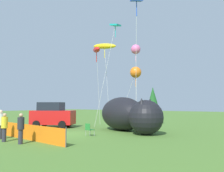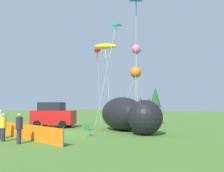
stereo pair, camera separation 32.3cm
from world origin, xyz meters
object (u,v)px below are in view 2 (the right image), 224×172
object	(u,v)px
folding_chair	(88,129)
kite_red_lizard	(97,50)
kite_yellow_hero	(105,46)
kite_teal_diamond	(116,27)
kite_orange_flower	(136,72)
spectator_in_green_shirt	(3,126)
kite_blue_box	(136,3)
parked_car	(53,115)
spectator_in_grey_shirt	(0,123)
spectator_in_yellow_shirt	(19,127)
inflatable_cat	(127,115)
kite_pink_octopus	(136,49)

from	to	relation	value
folding_chair	kite_red_lizard	world-z (taller)	kite_red_lizard
kite_yellow_hero	kite_teal_diamond	world-z (taller)	kite_teal_diamond
folding_chair	kite_orange_flower	world-z (taller)	kite_orange_flower
spectator_in_green_shirt	kite_teal_diamond	distance (m)	15.86
spectator_in_green_shirt	kite_blue_box	world-z (taller)	kite_blue_box
parked_car	kite_blue_box	bearing A→B (deg)	-22.38
kite_blue_box	kite_teal_diamond	bearing A→B (deg)	139.41
parked_car	spectator_in_green_shirt	distance (m)	8.72
spectator_in_green_shirt	kite_orange_flower	bearing A→B (deg)	79.99
spectator_in_grey_shirt	kite_orange_flower	distance (m)	11.98
parked_car	kite_orange_flower	bearing A→B (deg)	2.07
spectator_in_green_shirt	spectator_in_yellow_shirt	distance (m)	1.49
folding_chair	inflatable_cat	size ratio (longest dim) A/B	0.12
spectator_in_yellow_shirt	spectator_in_green_shirt	bearing A→B (deg)	-177.84
spectator_in_grey_shirt	kite_pink_octopus	world-z (taller)	kite_pink_octopus
spectator_in_yellow_shirt	kite_teal_diamond	distance (m)	16.01
spectator_in_yellow_shirt	spectator_in_grey_shirt	bearing A→B (deg)	171.38
spectator_in_yellow_shirt	kite_pink_octopus	bearing A→B (deg)	94.45
kite_yellow_hero	kite_teal_diamond	bearing A→B (deg)	-21.87
spectator_in_grey_shirt	inflatable_cat	bearing A→B (deg)	63.97
kite_blue_box	folding_chair	bearing A→B (deg)	-115.30
kite_blue_box	kite_yellow_hero	xyz separation A→B (m)	(-7.23, 5.29, -1.41)
inflatable_cat	spectator_in_green_shirt	size ratio (longest dim) A/B	4.44
spectator_in_green_shirt	kite_yellow_hero	bearing A→B (deg)	103.84
kite_yellow_hero	kite_red_lizard	bearing A→B (deg)	-82.26
spectator_in_yellow_shirt	kite_red_lizard	distance (m)	14.50
kite_yellow_hero	spectator_in_yellow_shirt	bearing A→B (deg)	-70.33
kite_red_lizard	kite_teal_diamond	distance (m)	3.04
kite_blue_box	kite_yellow_hero	distance (m)	9.07
spectator_in_grey_shirt	kite_pink_octopus	distance (m)	15.25
kite_blue_box	kite_pink_octopus	size ratio (longest dim) A/B	1.25
kite_teal_diamond	kite_pink_octopus	distance (m)	3.19
spectator_in_grey_shirt	spectator_in_green_shirt	bearing A→B (deg)	-20.98
kite_blue_box	kite_red_lizard	distance (m)	8.16
spectator_in_green_shirt	kite_blue_box	bearing A→B (deg)	65.03
spectator_in_yellow_shirt	kite_blue_box	distance (m)	12.48
folding_chair	spectator_in_grey_shirt	size ratio (longest dim) A/B	0.47
spectator_in_yellow_shirt	kite_red_lizard	xyz separation A→B (m)	(-4.62, 11.88, 6.91)
kite_blue_box	kite_red_lizard	world-z (taller)	kite_blue_box
spectator_in_grey_shirt	kite_yellow_hero	distance (m)	15.31
kite_teal_diamond	kite_orange_flower	world-z (taller)	kite_teal_diamond
parked_car	kite_pink_octopus	bearing A→B (deg)	24.48
spectator_in_yellow_shirt	kite_yellow_hero	world-z (taller)	kite_yellow_hero
kite_teal_diamond	kite_red_lizard	bearing A→B (deg)	-153.34
inflatable_cat	kite_red_lizard	bearing A→B (deg)	177.58
kite_red_lizard	kite_teal_diamond	world-z (taller)	kite_teal_diamond
spectator_in_green_shirt	spectator_in_yellow_shirt	xyz separation A→B (m)	(1.49, 0.06, 0.01)
spectator_in_yellow_shirt	kite_teal_diamond	bearing A→B (deg)	102.65
spectator_in_green_shirt	kite_red_lizard	world-z (taller)	kite_red_lizard
folding_chair	kite_teal_diamond	size ratio (longest dim) A/B	0.08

